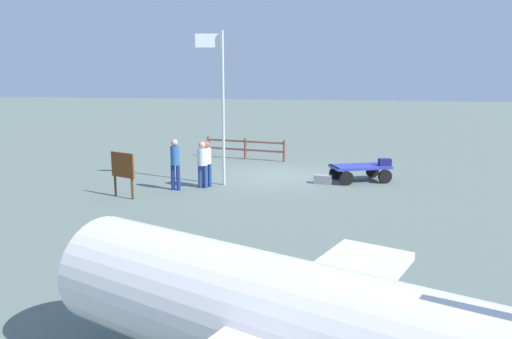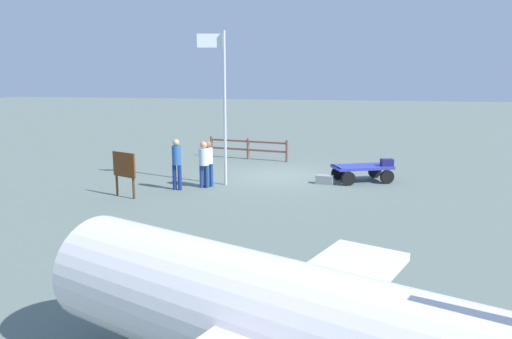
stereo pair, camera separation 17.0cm
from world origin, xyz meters
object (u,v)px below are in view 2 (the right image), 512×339
(luggage_cart, at_px, (362,170))
(signboard, at_px, (124,168))
(worker_trailing, at_px, (204,160))
(worker_supervisor, at_px, (177,161))
(flagpole, at_px, (222,97))
(suitcase_tan, at_px, (325,180))
(airplane_near, at_px, (271,321))
(worker_lead, at_px, (208,160))
(suitcase_grey, at_px, (387,162))

(luggage_cart, bearing_deg, signboard, 28.27)
(worker_trailing, distance_m, signboard, 2.80)
(worker_supervisor, height_order, flagpole, flagpole)
(suitcase_tan, xyz_separation_m, airplane_near, (-0.35, 12.48, 1.04))
(worker_trailing, relative_size, flagpole, 0.30)
(worker_lead, bearing_deg, signboard, 42.31)
(suitcase_tan, height_order, airplane_near, airplane_near)
(suitcase_tan, xyz_separation_m, worker_trailing, (4.14, 1.52, 0.82))
(luggage_cart, relative_size, worker_lead, 1.44)
(suitcase_grey, relative_size, flagpole, 0.09)
(airplane_near, height_order, flagpole, flagpole)
(suitcase_grey, height_order, suitcase_tan, suitcase_grey)
(worker_lead, distance_m, signboard, 2.98)
(suitcase_tan, bearing_deg, flagpole, 14.13)
(worker_supervisor, relative_size, airplane_near, 0.24)
(luggage_cart, xyz_separation_m, worker_lead, (5.35, 2.06, 0.52))
(luggage_cart, height_order, worker_supervisor, worker_supervisor)
(luggage_cart, bearing_deg, suitcase_grey, -169.84)
(worker_lead, distance_m, worker_trailing, 0.19)
(luggage_cart, height_order, worker_lead, worker_lead)
(suitcase_tan, bearing_deg, signboard, 28.41)
(suitcase_grey, xyz_separation_m, worker_supervisor, (7.19, 2.89, 0.28))
(suitcase_tan, distance_m, flagpole, 4.80)
(suitcase_grey, xyz_separation_m, flagpole, (5.85, 1.76, 2.44))
(airplane_near, xyz_separation_m, flagpole, (3.97, -11.56, 1.98))
(luggage_cart, relative_size, suitcase_grey, 4.70)
(luggage_cart, distance_m, suitcase_grey, 0.97)
(worker_lead, xyz_separation_m, worker_trailing, (0.11, 0.16, 0.01))
(worker_lead, distance_m, worker_supervisor, 1.15)
(suitcase_tan, xyz_separation_m, worker_supervisor, (4.96, 2.04, 0.86))
(signboard, bearing_deg, flagpole, -136.73)
(worker_supervisor, xyz_separation_m, airplane_near, (-5.31, 10.44, 0.17))
(luggage_cart, height_order, suitcase_tan, luggage_cart)
(suitcase_grey, distance_m, worker_supervisor, 7.75)
(suitcase_tan, bearing_deg, worker_trailing, 20.21)
(suitcase_grey, height_order, airplane_near, airplane_near)
(suitcase_tan, distance_m, worker_lead, 4.34)
(suitcase_tan, height_order, worker_supervisor, worker_supervisor)
(suitcase_tan, bearing_deg, worker_supervisor, 22.35)
(flagpole, relative_size, signboard, 3.66)
(luggage_cart, height_order, worker_trailing, worker_trailing)
(suitcase_grey, xyz_separation_m, signboard, (8.47, 4.23, 0.23))
(worker_lead, relative_size, signboard, 1.12)
(suitcase_tan, bearing_deg, luggage_cart, -152.39)
(suitcase_tan, height_order, worker_lead, worker_lead)
(worker_trailing, relative_size, worker_supervisor, 0.93)
(flagpole, distance_m, signboard, 4.22)
(suitcase_tan, relative_size, flagpole, 0.12)
(worker_supervisor, relative_size, signboard, 1.20)
(suitcase_grey, bearing_deg, signboard, 26.53)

